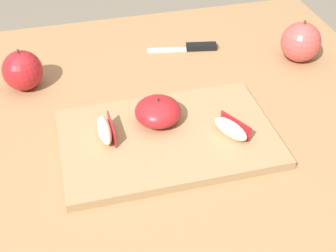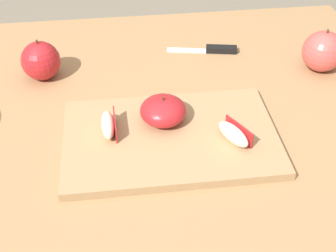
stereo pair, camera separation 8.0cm
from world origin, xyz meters
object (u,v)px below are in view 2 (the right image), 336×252
object	(u,v)px
apple_wedge_front	(106,125)
whole_apple_crimson	(39,61)
apple_half_skin_up	(161,111)
whole_apple_pink_lady	(321,51)
apple_wedge_back	(231,134)
paring_knife	(214,50)
cutting_board	(168,138)

from	to	relation	value
apple_wedge_front	whole_apple_crimson	distance (m)	0.25
apple_half_skin_up	whole_apple_pink_lady	world-z (taller)	whole_apple_pink_lady
apple_wedge_back	paring_knife	xyz separation A→B (m)	(0.04, 0.33, -0.03)
apple_wedge_back	paring_knife	distance (m)	0.33
whole_apple_crimson	paring_knife	bearing A→B (deg)	8.65
apple_wedge_back	whole_apple_pink_lady	size ratio (longest dim) A/B	0.78
cutting_board	apple_wedge_front	size ratio (longest dim) A/B	5.23
apple_half_skin_up	paring_knife	distance (m)	0.30
paring_knife	apple_wedge_front	bearing A→B (deg)	-132.26
whole_apple_pink_lady	apple_wedge_back	bearing A→B (deg)	-137.36
apple_wedge_front	apple_wedge_back	bearing A→B (deg)	-13.44
whole_apple_pink_lady	whole_apple_crimson	bearing A→B (deg)	176.14
whole_apple_crimson	whole_apple_pink_lady	bearing A→B (deg)	-3.86
apple_half_skin_up	apple_wedge_front	bearing A→B (deg)	-169.01
apple_half_skin_up	paring_knife	bearing A→B (deg)	59.52
paring_knife	whole_apple_pink_lady	distance (m)	0.24
cutting_board	apple_wedge_front	world-z (taller)	apple_wedge_front
apple_half_skin_up	whole_apple_pink_lady	bearing A→B (deg)	23.52
apple_wedge_back	whole_apple_crimson	xyz separation A→B (m)	(-0.35, 0.27, 0.01)
apple_half_skin_up	whole_apple_crimson	world-z (taller)	whole_apple_crimson
apple_wedge_back	whole_apple_pink_lady	world-z (taller)	whole_apple_pink_lady
apple_half_skin_up	whole_apple_pink_lady	distance (m)	0.39
cutting_board	paring_knife	world-z (taller)	cutting_board
cutting_board	apple_wedge_front	distance (m)	0.11
whole_apple_crimson	whole_apple_pink_lady	distance (m)	0.60
whole_apple_crimson	whole_apple_pink_lady	world-z (taller)	whole_apple_pink_lady
apple_wedge_front	whole_apple_pink_lady	distance (m)	0.49
paring_knife	whole_apple_crimson	bearing A→B (deg)	-171.35
apple_wedge_front	whole_apple_crimson	size ratio (longest dim) A/B	0.81
cutting_board	paring_knife	distance (m)	0.33
apple_wedge_front	apple_wedge_back	world-z (taller)	same
paring_knife	apple_wedge_back	bearing A→B (deg)	-96.38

